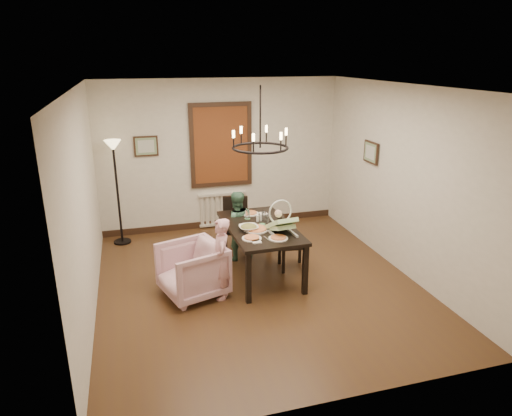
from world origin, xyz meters
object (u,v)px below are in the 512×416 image
chair_far (236,226)px  drinking_glass (269,220)px  armchair (192,270)px  floor_lamp (118,194)px  elderly_woman (221,266)px  baby_bouncer (281,222)px  seated_man (236,231)px  dining_table (260,231)px  chair_right (292,241)px

chair_far → drinking_glass: size_ratio=6.16×
armchair → floor_lamp: floor_lamp is taller
elderly_woman → drinking_glass: elderly_woman is taller
elderly_woman → baby_bouncer: bearing=107.5°
seated_man → drinking_glass: size_ratio=6.16×
armchair → baby_bouncer: baby_bouncer is taller
chair_far → floor_lamp: size_ratio=0.53×
elderly_woman → armchair: bearing=-108.1°
chair_far → elderly_woman: (-0.54, -1.40, -0.00)m
elderly_woman → chair_far: bearing=165.8°
dining_table → armchair: bearing=-163.0°
chair_right → dining_table: bearing=104.6°
seated_man → floor_lamp: bearing=-34.8°
dining_table → drinking_glass: (0.14, 0.02, 0.16)m
dining_table → chair_far: chair_far is taller
elderly_woman → floor_lamp: size_ratio=0.53×
chair_right → baby_bouncer: bearing=149.7°
armchair → elderly_woman: bearing=47.9°
armchair → elderly_woman: elderly_woman is taller
dining_table → baby_bouncer: bearing=-61.4°
chair_far → chair_right: 1.07m
dining_table → drinking_glass: 0.22m
dining_table → chair_far: size_ratio=1.78×
chair_far → armchair: bearing=-113.8°
armchair → baby_bouncer: bearing=72.8°
dining_table → floor_lamp: (-2.02, 1.85, 0.20)m
chair_far → baby_bouncer: bearing=-60.3°
chair_far → seated_man: (-0.04, -0.22, -0.00)m
elderly_woman → baby_bouncer: (0.91, 0.17, 0.48)m
chair_right → armchair: (-1.61, -0.42, -0.09)m
seated_man → baby_bouncer: bearing=111.3°
chair_far → drinking_glass: 0.98m
dining_table → chair_right: size_ratio=1.85×
chair_far → floor_lamp: (-1.85, 0.98, 0.43)m
seated_man → armchair: bearing=48.2°
baby_bouncer → armchair: bearing=174.1°
armchair → floor_lamp: bearing=-174.1°
drinking_glass → floor_lamp: 2.83m
floor_lamp → baby_bouncer: bearing=-44.8°
drinking_glass → floor_lamp: floor_lamp is taller
chair_right → armchair: size_ratio=1.12×
dining_table → drinking_glass: size_ratio=10.98×
chair_far → drinking_glass: (0.31, -0.85, 0.38)m
chair_right → elderly_woman: bearing=123.5°
chair_right → seated_man: 0.95m
elderly_woman → drinking_glass: size_ratio=6.15×
armchair → drinking_glass: 1.36m
chair_right → drinking_glass: bearing=103.9°
chair_far → chair_right: size_ratio=1.04×
seated_man → chair_right: bearing=140.6°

